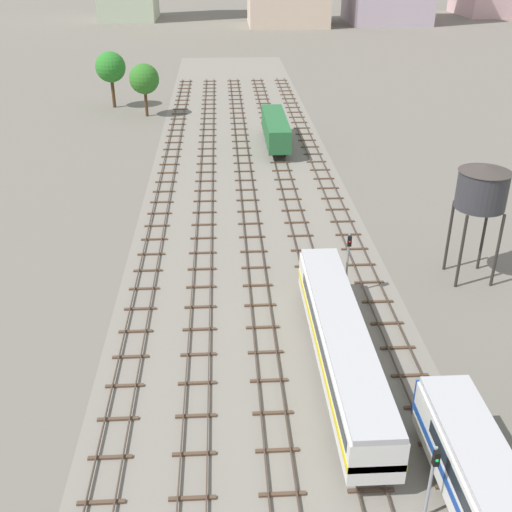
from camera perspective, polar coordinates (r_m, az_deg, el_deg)
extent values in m
plane|color=slate|center=(63.97, -0.67, 4.22)|extent=(480.00, 480.00, 0.00)
cube|color=gray|center=(63.97, -0.67, 4.23)|extent=(22.12, 176.00, 0.01)
cube|color=#47382D|center=(65.15, -9.36, 4.50)|extent=(0.07, 126.00, 0.15)
cube|color=#47382D|center=(65.01, -8.10, 4.54)|extent=(0.07, 126.00, 0.15)
cube|color=brown|center=(34.20, -14.00, -21.04)|extent=(2.40, 0.22, 0.14)
cube|color=brown|center=(36.22, -13.20, -17.50)|extent=(2.40, 0.22, 0.14)
cube|color=brown|center=(38.37, -12.52, -14.35)|extent=(2.40, 0.22, 0.14)
cube|color=brown|center=(40.62, -11.93, -11.54)|extent=(2.40, 0.22, 0.14)
cube|color=brown|center=(42.97, -11.42, -9.04)|extent=(2.40, 0.22, 0.14)
cube|color=brown|center=(45.40, -10.96, -6.79)|extent=(2.40, 0.22, 0.14)
cube|color=brown|center=(47.89, -10.55, -4.77)|extent=(2.40, 0.22, 0.14)
cube|color=brown|center=(50.43, -10.19, -2.96)|extent=(2.40, 0.22, 0.14)
cube|color=brown|center=(53.03, -9.86, -1.32)|extent=(2.40, 0.22, 0.14)
cube|color=brown|center=(55.66, -9.57, 0.16)|extent=(2.40, 0.22, 0.14)
cube|color=brown|center=(58.33, -9.30, 1.51)|extent=(2.40, 0.22, 0.14)
cube|color=brown|center=(61.03, -9.05, 2.75)|extent=(2.40, 0.22, 0.14)
cube|color=brown|center=(63.76, -8.83, 3.87)|extent=(2.40, 0.22, 0.14)
cube|color=brown|center=(66.51, -8.62, 4.91)|extent=(2.40, 0.22, 0.14)
cube|color=brown|center=(69.28, -8.43, 5.86)|extent=(2.40, 0.22, 0.14)
cube|color=brown|center=(72.07, -8.25, 6.73)|extent=(2.40, 0.22, 0.14)
cube|color=brown|center=(74.87, -8.09, 7.55)|extent=(2.40, 0.22, 0.14)
cube|color=brown|center=(77.69, -7.93, 8.30)|extent=(2.40, 0.22, 0.14)
cube|color=brown|center=(80.53, -7.79, 9.00)|extent=(2.40, 0.22, 0.14)
cube|color=brown|center=(83.37, -7.66, 9.65)|extent=(2.40, 0.22, 0.14)
cube|color=brown|center=(86.23, -7.53, 10.26)|extent=(2.40, 0.22, 0.14)
cube|color=brown|center=(89.09, -7.41, 10.83)|extent=(2.40, 0.22, 0.14)
cube|color=brown|center=(91.97, -7.30, 11.36)|extent=(2.40, 0.22, 0.14)
cube|color=brown|center=(94.85, -7.20, 11.87)|extent=(2.40, 0.22, 0.14)
cube|color=brown|center=(97.74, -7.10, 12.34)|extent=(2.40, 0.22, 0.14)
cube|color=brown|center=(100.63, -7.01, 12.78)|extent=(2.40, 0.22, 0.14)
cube|color=brown|center=(103.53, -6.92, 13.20)|extent=(2.40, 0.22, 0.14)
cube|color=brown|center=(106.44, -6.83, 13.60)|extent=(2.40, 0.22, 0.14)
cube|color=brown|center=(109.35, -6.75, 13.98)|extent=(2.40, 0.22, 0.14)
cube|color=brown|center=(112.27, -6.68, 14.33)|extent=(2.40, 0.22, 0.14)
cube|color=brown|center=(115.19, -6.61, 14.67)|extent=(2.40, 0.22, 0.14)
cube|color=brown|center=(118.11, -6.54, 14.99)|extent=(2.40, 0.22, 0.14)
cube|color=brown|center=(121.04, -6.47, 15.30)|extent=(2.40, 0.22, 0.14)
cube|color=brown|center=(123.97, -6.41, 15.59)|extent=(2.40, 0.22, 0.14)
cube|color=#47382D|center=(64.81, -5.36, 4.62)|extent=(0.07, 126.00, 0.15)
cube|color=#47382D|center=(64.76, -4.09, 4.66)|extent=(0.07, 126.00, 0.15)
cube|color=brown|center=(33.63, -5.85, -21.19)|extent=(2.40, 0.22, 0.14)
cube|color=brown|center=(35.69, -5.68, -17.57)|extent=(2.40, 0.22, 0.14)
cube|color=brown|center=(37.87, -5.53, -14.36)|extent=(2.40, 0.22, 0.14)
cube|color=brown|center=(40.15, -5.41, -11.51)|extent=(2.40, 0.22, 0.14)
cube|color=brown|center=(42.53, -5.30, -8.97)|extent=(2.40, 0.22, 0.14)
cube|color=brown|center=(44.98, -5.20, -6.70)|extent=(2.40, 0.22, 0.14)
cube|color=brown|center=(47.49, -5.11, -4.67)|extent=(2.40, 0.22, 0.14)
cube|color=brown|center=(50.05, -5.03, -2.85)|extent=(2.40, 0.22, 0.14)
cube|color=brown|center=(52.67, -4.97, -1.20)|extent=(2.40, 0.22, 0.14)
cube|color=brown|center=(55.32, -4.90, 0.29)|extent=(2.40, 0.22, 0.14)
cube|color=brown|center=(58.00, -4.85, 1.64)|extent=(2.40, 0.22, 0.14)
cube|color=brown|center=(60.72, -4.79, 2.87)|extent=(2.40, 0.22, 0.14)
cube|color=brown|center=(63.46, -4.75, 4.00)|extent=(2.40, 0.22, 0.14)
cube|color=brown|center=(66.22, -4.70, 5.03)|extent=(2.40, 0.22, 0.14)
cube|color=brown|center=(69.00, -4.66, 5.98)|extent=(2.40, 0.22, 0.14)
cube|color=brown|center=(71.80, -4.62, 6.85)|extent=(2.40, 0.22, 0.14)
cube|color=brown|center=(74.62, -4.59, 7.66)|extent=(2.40, 0.22, 0.14)
cube|color=brown|center=(77.45, -4.56, 8.41)|extent=(2.40, 0.22, 0.14)
cube|color=brown|center=(80.29, -4.53, 9.11)|extent=(2.40, 0.22, 0.14)
cube|color=brown|center=(83.14, -4.50, 9.76)|extent=(2.40, 0.22, 0.14)
cube|color=brown|center=(86.01, -4.47, 10.37)|extent=(2.40, 0.22, 0.14)
cube|color=brown|center=(88.88, -4.45, 10.93)|extent=(2.40, 0.22, 0.14)
cube|color=brown|center=(91.76, -4.42, 11.47)|extent=(2.40, 0.22, 0.14)
cube|color=brown|center=(94.65, -4.40, 11.97)|extent=(2.40, 0.22, 0.14)
cube|color=brown|center=(97.54, -4.38, 12.44)|extent=(2.40, 0.22, 0.14)
cube|color=brown|center=(100.44, -4.36, 12.88)|extent=(2.40, 0.22, 0.14)
cube|color=brown|center=(103.35, -4.34, 13.30)|extent=(2.40, 0.22, 0.14)
cube|color=brown|center=(106.26, -4.33, 13.69)|extent=(2.40, 0.22, 0.14)
cube|color=brown|center=(109.18, -4.31, 14.06)|extent=(2.40, 0.22, 0.14)
cube|color=brown|center=(112.10, -4.29, 14.42)|extent=(2.40, 0.22, 0.14)
cube|color=brown|center=(115.02, -4.28, 14.75)|extent=(2.40, 0.22, 0.14)
cube|color=brown|center=(117.95, -4.26, 15.07)|extent=(2.40, 0.22, 0.14)
cube|color=brown|center=(120.88, -4.25, 15.38)|extent=(2.40, 0.22, 0.14)
cube|color=brown|center=(123.82, -4.24, 15.67)|extent=(2.40, 0.22, 0.14)
cube|color=#47382D|center=(64.78, -1.35, 4.73)|extent=(0.07, 126.00, 0.15)
cube|color=#47382D|center=(64.84, -0.07, 4.76)|extent=(0.07, 126.00, 0.15)
cube|color=brown|center=(33.68, 2.42, -20.94)|extent=(2.40, 0.22, 0.14)
cube|color=brown|center=(35.73, 1.94, -17.35)|extent=(2.40, 0.22, 0.14)
cube|color=brown|center=(37.91, 1.54, -14.16)|extent=(2.40, 0.22, 0.14)
cube|color=brown|center=(40.19, 1.19, -11.33)|extent=(2.40, 0.22, 0.14)
cube|color=brown|center=(42.56, 0.88, -8.80)|extent=(2.40, 0.22, 0.14)
cube|color=brown|center=(45.01, 0.61, -6.54)|extent=(2.40, 0.22, 0.14)
cube|color=brown|center=(47.52, 0.37, -4.52)|extent=(2.40, 0.22, 0.14)
cube|color=brown|center=(50.08, 0.15, -2.71)|extent=(2.40, 0.22, 0.14)
cube|color=brown|center=(52.69, -0.04, -1.07)|extent=(2.40, 0.22, 0.14)
cube|color=brown|center=(55.34, -0.21, 0.41)|extent=(2.40, 0.22, 0.14)
cube|color=brown|center=(58.03, -0.37, 1.76)|extent=(2.40, 0.22, 0.14)
cube|color=brown|center=(60.74, -0.51, 2.98)|extent=(2.40, 0.22, 0.14)
cube|color=brown|center=(63.48, -0.65, 4.10)|extent=(2.40, 0.22, 0.14)
cube|color=brown|center=(66.24, -0.77, 5.13)|extent=(2.40, 0.22, 0.14)
cube|color=brown|center=(69.02, -0.88, 6.08)|extent=(2.40, 0.22, 0.14)
cube|color=brown|center=(71.82, -0.98, 6.95)|extent=(2.40, 0.22, 0.14)
cube|color=brown|center=(74.64, -1.08, 7.75)|extent=(2.40, 0.22, 0.14)
cube|color=brown|center=(77.47, -1.17, 8.50)|extent=(2.40, 0.22, 0.14)
cube|color=brown|center=(80.31, -1.25, 9.19)|extent=(2.40, 0.22, 0.14)
cube|color=brown|center=(83.16, -1.33, 9.84)|extent=(2.40, 0.22, 0.14)
cube|color=brown|center=(86.02, -1.41, 10.45)|extent=(2.40, 0.22, 0.14)
cube|color=brown|center=(88.90, -1.47, 11.01)|extent=(2.40, 0.22, 0.14)
cube|color=brown|center=(91.78, -1.54, 11.54)|extent=(2.40, 0.22, 0.14)
cube|color=brown|center=(94.66, -1.60, 12.04)|extent=(2.40, 0.22, 0.14)
cube|color=brown|center=(97.56, -1.66, 12.50)|extent=(2.40, 0.22, 0.14)
cube|color=brown|center=(100.46, -1.71, 12.95)|extent=(2.40, 0.22, 0.14)
cube|color=brown|center=(103.36, -1.76, 13.36)|extent=(2.40, 0.22, 0.14)
cube|color=brown|center=(106.27, -1.81, 13.75)|extent=(2.40, 0.22, 0.14)
cube|color=brown|center=(109.19, -1.86, 14.13)|extent=(2.40, 0.22, 0.14)
cube|color=brown|center=(112.11, -1.90, 14.48)|extent=(2.40, 0.22, 0.14)
cube|color=brown|center=(115.04, -1.95, 14.81)|extent=(2.40, 0.22, 0.14)
cube|color=brown|center=(117.96, -1.99, 15.13)|extent=(2.40, 0.22, 0.14)
cube|color=brown|center=(120.90, -2.02, 15.44)|extent=(2.40, 0.22, 0.14)
cube|color=brown|center=(123.83, -2.06, 15.72)|extent=(2.40, 0.22, 0.14)
cube|color=#47382D|center=(65.07, 2.66, 4.81)|extent=(0.07, 126.00, 0.15)
cube|color=#47382D|center=(65.22, 3.92, 4.84)|extent=(0.07, 126.00, 0.15)
cube|color=brown|center=(34.32, 10.47, -20.32)|extent=(2.40, 0.22, 0.14)
cube|color=brown|center=(36.34, 9.40, -16.86)|extent=(2.40, 0.22, 0.14)
cube|color=brown|center=(38.48, 8.47, -13.77)|extent=(2.40, 0.22, 0.14)
cube|color=brown|center=(40.73, 7.67, -11.00)|extent=(2.40, 0.22, 0.14)
cube|color=brown|center=(43.07, 6.97, -8.54)|extent=(2.40, 0.22, 0.14)
cube|color=brown|center=(45.49, 6.35, -6.32)|extent=(2.40, 0.22, 0.14)
cube|color=brown|center=(47.98, 5.79, -4.34)|extent=(2.40, 0.22, 0.14)
cube|color=brown|center=(50.52, 5.29, -2.55)|extent=(2.40, 0.22, 0.14)
cube|color=brown|center=(53.11, 4.85, -0.93)|extent=(2.40, 0.22, 0.14)
cube|color=brown|center=(55.74, 4.44, 0.53)|extent=(2.40, 0.22, 0.14)
cube|color=brown|center=(58.41, 4.07, 1.86)|extent=(2.40, 0.22, 0.14)
cube|color=brown|center=(61.10, 3.74, 3.08)|extent=(2.40, 0.22, 0.14)
cube|color=brown|center=(63.83, 3.43, 4.19)|extent=(2.40, 0.22, 0.14)
cube|color=brown|center=(66.57, 3.14, 5.21)|extent=(2.40, 0.22, 0.14)
cube|color=brown|center=(69.34, 2.88, 6.15)|extent=(2.40, 0.22, 0.14)
cube|color=brown|center=(72.13, 2.64, 7.01)|extent=(2.40, 0.22, 0.14)
cube|color=brown|center=(74.93, 2.41, 7.81)|extent=(2.40, 0.22, 0.14)
cube|color=brown|center=(77.75, 2.20, 8.56)|extent=(2.40, 0.22, 0.14)
cube|color=brown|center=(80.58, 2.01, 9.25)|extent=(2.40, 0.22, 0.14)
cube|color=brown|center=(83.43, 1.82, 9.89)|extent=(2.40, 0.22, 0.14)
cube|color=brown|center=(86.28, 1.65, 10.49)|extent=(2.40, 0.22, 0.14)
cube|color=brown|center=(89.14, 1.49, 11.06)|extent=(2.40, 0.22, 0.14)
cube|color=brown|center=(92.02, 1.34, 11.58)|extent=(2.40, 0.22, 0.14)
cube|color=brown|center=(94.90, 1.20, 12.08)|extent=(2.40, 0.22, 0.14)
cube|color=brown|center=(97.78, 1.06, 12.55)|extent=(2.40, 0.22, 0.14)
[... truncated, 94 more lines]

